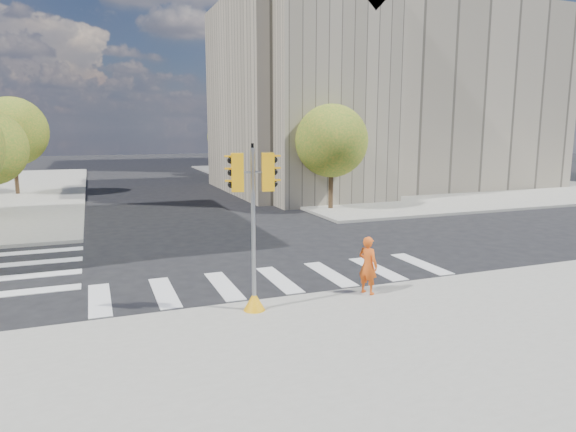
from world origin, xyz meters
The scene contains 13 objects.
ground centered at (0.00, 0.00, 0.00)m, with size 160.00×160.00×0.00m, color black.
sidewalk_near centered at (0.00, -11.00, 0.07)m, with size 30.00×14.00×0.15m, color gray.
sidewalk_far_right centered at (20.00, 26.00, 0.07)m, with size 28.00×40.00×0.15m, color gray.
civic_building centered at (15.59, 19.12, 7.26)m, with size 26.00×16.00×19.39m.
office_tower centered at (22.00, 42.00, 15.00)m, with size 20.00×18.00×30.00m, color #9EA0A3.
tree_lw_far centered at (-10.50, 24.00, 4.54)m, with size 4.80×4.80×6.95m.
tree_re_near centered at (7.50, 10.00, 4.05)m, with size 4.20×4.20×6.16m.
tree_re_mid centered at (7.50, 22.00, 4.35)m, with size 4.60×4.60×6.66m.
tree_re_far centered at (7.50, 34.00, 3.87)m, with size 4.00×4.00×5.88m.
lamp_near centered at (8.00, 14.00, 4.58)m, with size 0.35×0.18×8.11m.
lamp_far centered at (8.00, 28.00, 4.58)m, with size 0.35×0.18×8.11m.
traffic_signal centered at (-1.77, -4.74, 1.95)m, with size 1.08×0.56×4.28m.
photographer centered at (1.64, -4.60, 0.98)m, with size 0.60×0.40×1.66m, color #EE5916.
Camera 1 is at (-5.50, -16.88, 4.81)m, focal length 32.00 mm.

